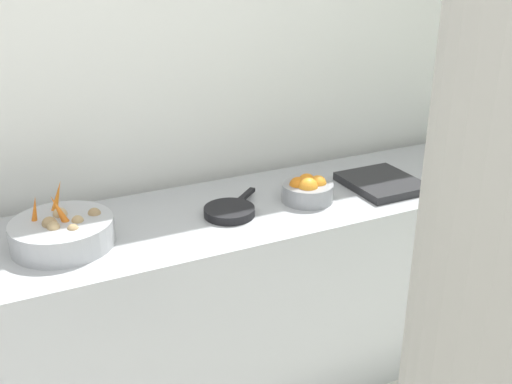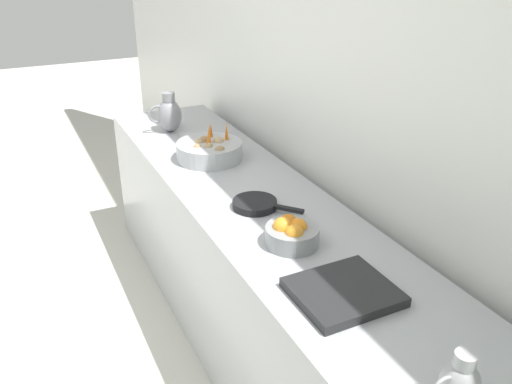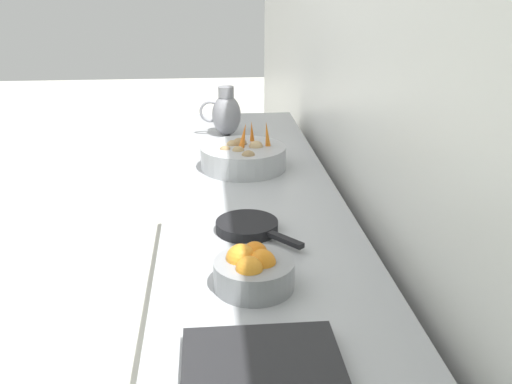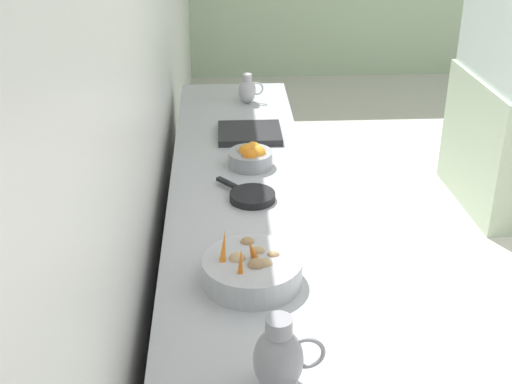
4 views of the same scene
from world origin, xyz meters
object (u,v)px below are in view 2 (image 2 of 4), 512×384
(vegetable_colander, at_px, (210,150))
(orange_bowl, at_px, (291,233))
(metal_pitcher_tall, at_px, (169,114))
(metal_pitcher_short, at_px, (459,384))
(skillet_on_counter, at_px, (256,204))

(vegetable_colander, relative_size, orange_bowl, 1.68)
(vegetable_colander, xyz_separation_m, metal_pitcher_tall, (0.05, -0.55, 0.06))
(metal_pitcher_short, height_order, skillet_on_counter, metal_pitcher_short)
(skillet_on_counter, bearing_deg, vegetable_colander, -92.49)
(vegetable_colander, bearing_deg, metal_pitcher_short, 88.15)
(metal_pitcher_tall, relative_size, metal_pitcher_short, 1.40)
(metal_pitcher_tall, relative_size, skillet_on_counter, 0.87)
(vegetable_colander, height_order, skillet_on_counter, vegetable_colander)
(metal_pitcher_tall, distance_m, metal_pitcher_short, 2.47)
(orange_bowl, height_order, skillet_on_counter, orange_bowl)
(metal_pitcher_short, relative_size, skillet_on_counter, 0.62)
(orange_bowl, xyz_separation_m, skillet_on_counter, (-0.01, -0.35, -0.03))
(metal_pitcher_tall, height_order, metal_pitcher_short, metal_pitcher_tall)
(metal_pitcher_tall, bearing_deg, orange_bowl, 90.45)
(orange_bowl, distance_m, metal_pitcher_short, 0.91)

